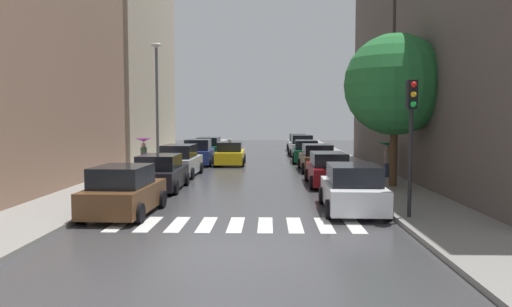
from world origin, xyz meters
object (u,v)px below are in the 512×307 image
parked_car_left_second (160,173)px  parked_car_right_fifth (301,146)px  parked_car_left_third (180,162)px  parked_car_left_fourth (199,153)px  parked_car_right_sixth (297,143)px  pedestrian_foreground (144,148)px  parked_car_right_nearest (353,189)px  parked_car_right_fourth (306,152)px  pedestrian_near_tree (388,151)px  taxi_midroad (230,154)px  parked_car_right_third (317,158)px  traffic_light_right_corner (412,118)px  street_tree_right (395,85)px  parked_car_left_fifth (209,148)px  lamp_post_left (157,98)px  parked_car_left_nearest (124,192)px  parked_car_right_second (328,170)px

parked_car_left_second → parked_car_right_fifth: size_ratio=1.03×
parked_car_left_third → parked_car_right_fifth: 16.79m
parked_car_right_fifth → parked_car_left_third: bearing=150.9°
parked_car_left_fourth → parked_car_right_sixth: (7.73, 14.91, -0.04)m
parked_car_left_second → pedestrian_foreground: (-2.28, 5.89, 0.78)m
parked_car_right_nearest → parked_car_right_sixth: size_ratio=0.97×
parked_car_right_fourth → parked_car_right_sixth: 12.54m
pedestrian_near_tree → taxi_midroad: bearing=-36.1°
parked_car_right_third → parked_car_right_fourth: (-0.21, 5.94, -0.01)m
pedestrian_foreground → traffic_light_right_corner: 17.09m
pedestrian_foreground → street_tree_right: 14.35m
parked_car_left_fifth → parked_car_right_fourth: 8.90m
parked_car_left_fourth → lamp_post_left: 6.51m
parked_car_right_fourth → parked_car_right_fifth: parked_car_right_fifth is taller
street_tree_right → parked_car_right_nearest: bearing=-117.2°
parked_car_left_fourth → parked_car_left_fifth: parked_car_left_fourth is taller
pedestrian_foreground → traffic_light_right_corner: (11.65, -12.38, 1.74)m
parked_car_left_second → parked_car_right_sixth: 27.78m
traffic_light_right_corner → parked_car_left_nearest: bearing=175.2°
parked_car_right_third → parked_car_right_sixth: parked_car_right_sixth is taller
parked_car_left_third → parked_car_right_fifth: size_ratio=1.07×
pedestrian_foreground → traffic_light_right_corner: size_ratio=0.46×
pedestrian_foreground → lamp_post_left: (0.65, 0.71, 2.88)m
parked_car_right_third → pedestrian_foreground: 10.47m
parked_car_right_second → parked_car_right_sixth: bearing=0.1°
parked_car_left_nearest → street_tree_right: (10.60, 6.27, 3.99)m
parked_car_right_nearest → taxi_midroad: bearing=20.2°
parked_car_right_fifth → pedestrian_foreground: size_ratio=2.11×
parked_car_left_second → parked_car_left_nearest: bearing=-179.6°
parked_car_left_second → parked_car_left_third: bearing=0.7°
parked_car_right_nearest → parked_car_right_sixth: (-0.10, 31.53, 0.02)m
parked_car_left_fourth → parked_car_left_fifth: 6.73m
parked_car_left_fourth → pedestrian_foreground: bearing=157.0°
parked_car_right_fourth → pedestrian_foreground: pedestrian_foreground is taller
parked_car_left_fifth → lamp_post_left: bearing=174.0°
parked_car_right_fourth → taxi_midroad: bearing=114.0°
parked_car_left_nearest → pedestrian_foreground: size_ratio=2.08×
parked_car_right_second → pedestrian_near_tree: 4.06m
parked_car_left_third → pedestrian_near_tree: (11.26, -1.33, 0.72)m
pedestrian_near_tree → traffic_light_right_corner: bearing=86.0°
parked_car_right_fourth → street_tree_right: 14.46m
parked_car_right_second → traffic_light_right_corner: size_ratio=1.06×
parked_car_left_nearest → parked_car_right_fifth: size_ratio=0.98×
parked_car_left_second → traffic_light_right_corner: 11.68m
parked_car_left_nearest → parked_car_left_fourth: bearing=2.5°
parked_car_left_fifth → pedestrian_foreground: 12.83m
parked_car_right_fifth → parked_car_right_sixth: 6.58m
parked_car_right_fifth → pedestrian_foreground: (-10.03, -14.20, 0.71)m
parked_car_left_nearest → parked_car_left_fifth: 24.21m
parked_car_right_fourth → street_tree_right: (2.95, -13.58, 4.01)m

